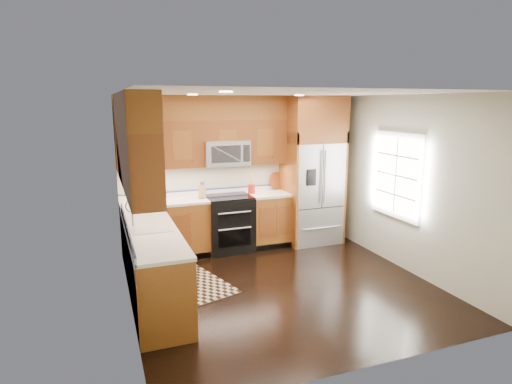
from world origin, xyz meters
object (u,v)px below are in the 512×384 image
object	(u,v)px
range	(229,223)
refrigerator	(312,170)
knife_block	(202,191)
utensil_crock	(251,187)
rug	(188,282)

from	to	relation	value
range	refrigerator	bearing A→B (deg)	-1.40
knife_block	utensil_crock	bearing A→B (deg)	3.36
range	utensil_crock	bearing A→B (deg)	11.51
range	rug	size ratio (longest dim) A/B	0.66
refrigerator	rug	distance (m)	3.02
knife_block	utensil_crock	size ratio (longest dim) A/B	0.77
refrigerator	rug	xyz separation A→B (m)	(-2.50, -1.09, -1.30)
range	rug	distance (m)	1.54
range	knife_block	world-z (taller)	knife_block
range	knife_block	size ratio (longest dim) A/B	3.53
range	refrigerator	distance (m)	1.76
refrigerator	rug	size ratio (longest dim) A/B	1.82
refrigerator	knife_block	distance (m)	2.01
utensil_crock	range	bearing A→B (deg)	-168.49
refrigerator	knife_block	world-z (taller)	refrigerator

